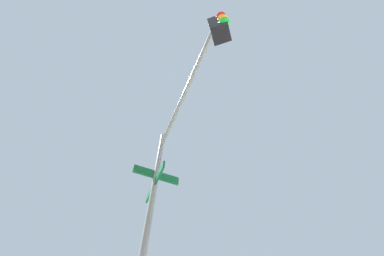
{
  "coord_description": "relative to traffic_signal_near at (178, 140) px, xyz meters",
  "views": [
    {
      "loc": [
        -4.16,
        -5.32,
        1.21
      ],
      "look_at": [
        -6.0,
        -5.93,
        4.1
      ],
      "focal_mm": 22.57,
      "sensor_mm": 36.0,
      "label": 1
    }
  ],
  "objects": [
    {
      "name": "traffic_signal_near",
      "position": [
        0.0,
        0.0,
        0.0
      ],
      "size": [
        2.91,
        2.6,
        6.31
      ],
      "color": "slate",
      "rests_on": "ground_plane"
    }
  ]
}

